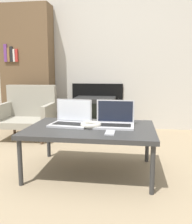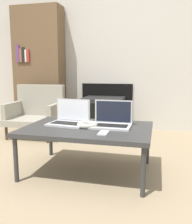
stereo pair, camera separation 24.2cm
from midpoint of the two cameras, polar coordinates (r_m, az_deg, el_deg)
ground_plane at (r=1.97m, az=-1.09°, el=-17.30°), size 14.00×14.00×0.00m
wall_back at (r=3.89m, az=7.40°, el=15.27°), size 7.00×0.08×2.60m
table at (r=2.15m, az=1.28°, el=-4.27°), size 1.08×0.75×0.41m
laptop_left at (r=2.26m, az=-3.05°, el=-1.62°), size 0.36×0.28×0.22m
laptop_right at (r=2.18m, az=6.79°, el=-2.09°), size 0.34×0.24×0.22m
headphones at (r=2.14m, az=1.37°, el=-2.93°), size 0.18×0.18×0.04m
phone at (r=1.94m, az=5.31°, el=-4.80°), size 0.07×0.15×0.01m
tv at (r=3.66m, az=3.56°, el=-0.59°), size 0.58×0.51×0.50m
armchair at (r=3.48m, az=-11.36°, el=0.32°), size 0.70×0.58×0.69m
bookshelf at (r=4.02m, az=-11.16°, el=9.79°), size 0.76×0.32×1.84m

